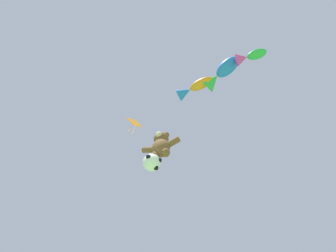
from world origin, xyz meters
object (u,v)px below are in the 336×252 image
(fish_kite_tangerine, at_px, (193,88))
(soccer_ball_kite, at_px, (152,163))
(teddy_bear_kite, at_px, (161,145))
(fish_kite_cobalt, at_px, (219,74))
(diamond_kite, at_px, (134,123))
(fish_kite_emerald, at_px, (249,56))

(fish_kite_tangerine, bearing_deg, soccer_ball_kite, 157.38)
(soccer_ball_kite, bearing_deg, teddy_bear_kite, 16.27)
(fish_kite_cobalt, distance_m, diamond_kite, 7.06)
(teddy_bear_kite, xyz_separation_m, diamond_kite, (-2.30, 0.07, 4.51))
(diamond_kite, bearing_deg, fish_kite_cobalt, -14.09)
(fish_kite_tangerine, xyz_separation_m, fish_kite_cobalt, (1.86, -0.27, 0.09))
(fish_kite_tangerine, xyz_separation_m, diamond_kite, (-4.92, 1.43, 1.06))
(fish_kite_cobalt, bearing_deg, diamond_kite, 165.91)
(teddy_bear_kite, xyz_separation_m, fish_kite_emerald, (6.30, -2.23, 2.94))
(fish_kite_emerald, bearing_deg, fish_kite_tangerine, 166.76)
(teddy_bear_kite, relative_size, diamond_kite, 0.82)
(soccer_ball_kite, xyz_separation_m, diamond_kite, (-1.92, 0.18, 6.10))
(fish_kite_cobalt, bearing_deg, teddy_bear_kite, 159.97)
(soccer_ball_kite, relative_size, diamond_kite, 0.35)
(fish_kite_tangerine, relative_size, fish_kite_cobalt, 0.92)
(fish_kite_cobalt, xyz_separation_m, fish_kite_emerald, (1.81, -0.59, -0.60))
(soccer_ball_kite, height_order, fish_kite_cobalt, fish_kite_cobalt)
(fish_kite_cobalt, xyz_separation_m, diamond_kite, (-6.79, 1.70, 0.98))
(teddy_bear_kite, height_order, fish_kite_cobalt, fish_kite_cobalt)
(diamond_kite, bearing_deg, fish_kite_emerald, -14.95)
(fish_kite_emerald, distance_m, diamond_kite, 9.04)
(fish_kite_cobalt, bearing_deg, fish_kite_emerald, -18.11)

